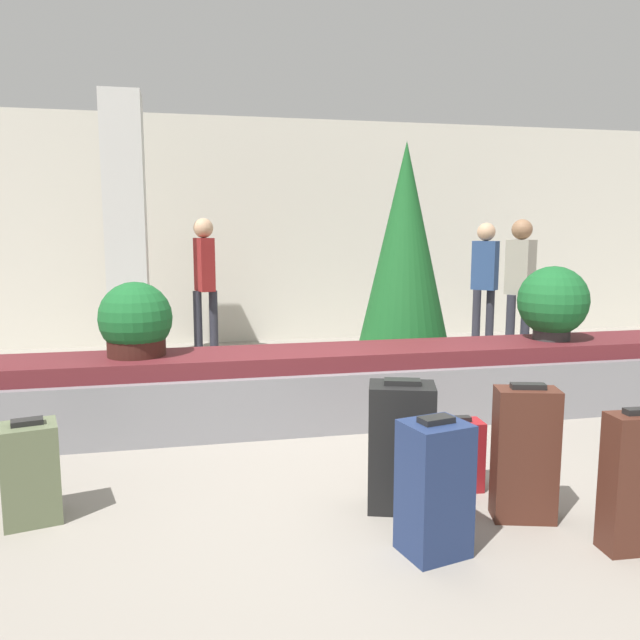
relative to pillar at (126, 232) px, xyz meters
name	(u,v)px	position (x,y,z in m)	size (l,w,h in m)	color
ground_plane	(359,475)	(1.77, -3.94, -1.60)	(18.00, 18.00, 0.00)	gray
back_wall	(262,232)	(1.77, 1.32, 0.00)	(18.00, 0.06, 3.20)	beige
carousel	(320,387)	(1.77, -2.71, -1.30)	(7.71, 0.83, 0.62)	gray
pillar	(126,232)	(0.00, 0.00, 0.00)	(0.46, 0.46, 3.20)	silver
suitcase_0	(454,455)	(2.29, -4.28, -1.38)	(0.36, 0.20, 0.47)	maroon
suitcase_1	(525,454)	(2.50, -4.74, -1.22)	(0.38, 0.27, 0.79)	#472319
suitcase_2	(401,446)	(1.88, -4.46, -1.22)	(0.44, 0.38, 0.78)	black
suitcase_3	(31,472)	(-0.20, -4.18, -1.32)	(0.35, 0.32, 0.59)	#5B6647
suitcase_4	(434,488)	(1.86, -4.99, -1.26)	(0.36, 0.33, 0.71)	navy
suitcase_5	(636,482)	(2.87, -5.18, -1.24)	(0.33, 0.18, 0.75)	#472319
potted_plant_0	(136,322)	(0.27, -2.65, -0.70)	(0.58, 0.58, 0.59)	#381914
potted_plant_1	(553,303)	(3.95, -2.69, -0.64)	(0.64, 0.64, 0.68)	#2D2D2D
traveler_0	(485,274)	(4.61, -0.03, -0.57)	(0.35, 0.36, 1.72)	#282833
traveler_1	(205,274)	(0.91, 0.31, -0.53)	(0.31, 0.36, 1.77)	#282833
traveler_2	(520,277)	(4.64, -0.88, -0.54)	(0.31, 0.37, 1.75)	#282833
decorated_tree	(405,255)	(2.95, -1.47, -0.24)	(1.07, 1.07, 2.54)	#4C331E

